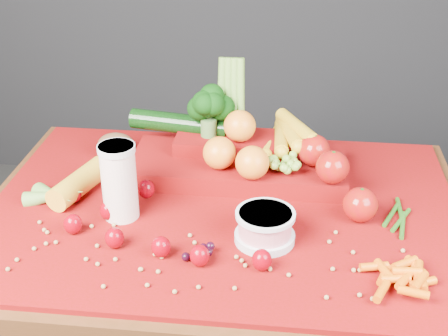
# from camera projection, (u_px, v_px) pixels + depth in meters

# --- Properties ---
(table) EXTENTS (1.10, 0.80, 0.75)m
(table) POSITION_uv_depth(u_px,v_px,m) (223.00, 245.00, 1.46)
(table) COLOR #37200C
(table) RESTS_ON ground
(red_cloth) EXTENTS (1.05, 0.75, 0.01)m
(red_cloth) POSITION_uv_depth(u_px,v_px,m) (223.00, 209.00, 1.41)
(red_cloth) COLOR maroon
(red_cloth) RESTS_ON table
(milk_glass) EXTENTS (0.08, 0.08, 0.17)m
(milk_glass) POSITION_uv_depth(u_px,v_px,m) (119.00, 179.00, 1.33)
(milk_glass) COLOR silver
(milk_glass) RESTS_ON red_cloth
(yogurt_bowl) EXTENTS (0.12, 0.12, 0.07)m
(yogurt_bowl) POSITION_uv_depth(u_px,v_px,m) (265.00, 226.00, 1.27)
(yogurt_bowl) COLOR silver
(yogurt_bowl) RESTS_ON red_cloth
(strawberry_scatter) EXTENTS (0.48, 0.28, 0.05)m
(strawberry_scatter) POSITION_uv_depth(u_px,v_px,m) (139.00, 224.00, 1.30)
(strawberry_scatter) COLOR maroon
(strawberry_scatter) RESTS_ON red_cloth
(dark_grape_cluster) EXTENTS (0.06, 0.05, 0.03)m
(dark_grape_cluster) POSITION_uv_depth(u_px,v_px,m) (198.00, 253.00, 1.23)
(dark_grape_cluster) COLOR black
(dark_grape_cluster) RESTS_ON red_cloth
(soybean_scatter) EXTENTS (0.84, 0.24, 0.01)m
(soybean_scatter) POSITION_uv_depth(u_px,v_px,m) (211.00, 258.00, 1.23)
(soybean_scatter) COLOR #AC844A
(soybean_scatter) RESTS_ON red_cloth
(corn_ear) EXTENTS (0.23, 0.26, 0.06)m
(corn_ear) POSITION_uv_depth(u_px,v_px,m) (62.00, 192.00, 1.42)
(corn_ear) COLOR gold
(corn_ear) RESTS_ON red_cloth
(potato) EXTENTS (0.10, 0.07, 0.07)m
(potato) POSITION_uv_depth(u_px,v_px,m) (116.00, 146.00, 1.60)
(potato) COLOR #52311F
(potato) RESTS_ON red_cloth
(baby_carrot_pile) EXTENTS (0.18, 0.18, 0.03)m
(baby_carrot_pile) POSITION_uv_depth(u_px,v_px,m) (403.00, 279.00, 1.15)
(baby_carrot_pile) COLOR #D25707
(baby_carrot_pile) RESTS_ON red_cloth
(green_bean_pile) EXTENTS (0.14, 0.12, 0.01)m
(green_bean_pile) POSITION_uv_depth(u_px,v_px,m) (397.00, 217.00, 1.36)
(green_bean_pile) COLOR #215713
(green_bean_pile) RESTS_ON red_cloth
(produce_mound) EXTENTS (0.61, 0.37, 0.27)m
(produce_mound) POSITION_uv_depth(u_px,v_px,m) (246.00, 153.00, 1.51)
(produce_mound) COLOR maroon
(produce_mound) RESTS_ON red_cloth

